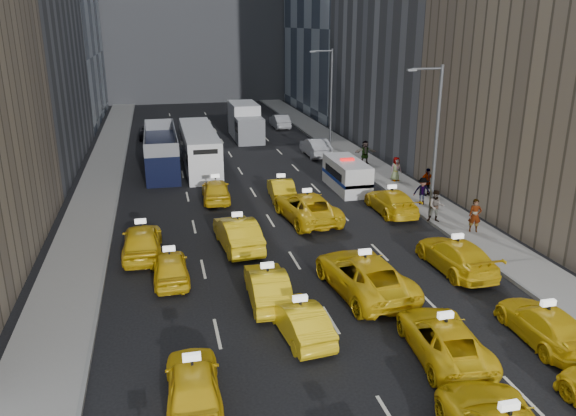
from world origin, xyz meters
The scene contains 36 objects.
ground centered at (0.00, 0.00, 0.00)m, with size 160.00×160.00×0.00m, color black.
sidewalk_west centered at (-10.50, 25.00, 0.07)m, with size 3.00×90.00×0.15m, color gray.
sidewalk_east centered at (10.50, 25.00, 0.07)m, with size 3.00×90.00×0.15m, color gray.
curb_west centered at (-9.05, 25.00, 0.09)m, with size 0.15×90.00×0.18m, color slate.
curb_east centered at (9.05, 25.00, 0.09)m, with size 0.15×90.00×0.18m, color slate.
streetlight_near centered at (9.18, 12.00, 4.92)m, with size 2.15×0.22×9.00m.
streetlight_far centered at (9.18, 32.00, 4.92)m, with size 2.15×0.22×9.00m.
taxi_4 centered at (-5.65, -1.90, 0.71)m, with size 1.67×4.15×1.41m, color yellow.
taxi_5 centered at (-1.48, 1.15, 0.67)m, with size 1.42×4.06×1.34m, color yellow.
taxi_6 centered at (3.12, -1.22, 0.67)m, with size 2.23×4.84×1.35m, color yellow.
taxi_7 centered at (7.20, -1.24, 0.67)m, with size 1.87×4.60×1.33m, color yellow.
taxi_8 centered at (-6.04, 7.08, 0.68)m, with size 1.59×3.96×1.35m, color yellow.
taxi_9 centered at (-2.14, 4.09, 0.72)m, with size 1.53×4.39×1.45m, color yellow.
taxi_10 centered at (2.12, 4.04, 0.83)m, with size 2.76×5.98×1.66m, color yellow.
taxi_11 centered at (7.17, 5.19, 0.75)m, with size 2.09×5.14×1.49m, color yellow.
taxi_12 centered at (-7.30, 10.34, 0.81)m, with size 1.92×4.76×1.62m, color yellow.
taxi_13 centered at (-2.48, 10.27, 0.81)m, with size 1.72×4.95×1.63m, color yellow.
taxi_14 centered at (2.13, 13.61, 0.81)m, with size 2.70×5.86×1.63m, color yellow.
taxi_15 centered at (7.55, 13.75, 0.73)m, with size 2.03×5.00×1.45m, color yellow.
taxi_16 centered at (-2.71, 18.61, 0.74)m, with size 1.76×4.36×1.49m, color yellow.
taxi_17 centered at (1.57, 18.14, 0.69)m, with size 1.45×4.17×1.37m, color yellow.
nypd_van centered at (6.53, 19.20, 1.01)m, with size 2.69×5.44×2.24m.
double_decker centered at (-5.98, 27.92, 1.55)m, with size 3.11×10.88×3.13m.
city_bus centered at (-2.97, 28.12, 1.52)m, with size 2.84×11.96×3.07m.
box_truck centered at (2.51, 38.74, 1.70)m, with size 2.90×7.64×3.45m.
misc_car_0 centered at (7.24, 29.65, 0.79)m, with size 1.68×4.82×1.59m, color #ADAFB5.
misc_car_1 centered at (-6.84, 41.34, 0.67)m, with size 2.21×4.80×1.33m, color black.
misc_car_2 centered at (2.73, 46.81, 0.76)m, with size 2.12×5.21×1.51m, color gray.
misc_car_3 centered at (-1.46, 44.55, 0.75)m, with size 1.77×4.41×1.50m, color black.
misc_car_4 centered at (7.16, 43.80, 0.75)m, with size 1.59×4.56×1.50m, color #A1A3A9.
pedestrian_0 centered at (10.56, 9.26, 1.09)m, with size 0.68×0.45×1.87m, color gray.
pedestrian_1 centered at (9.23, 11.23, 1.09)m, with size 0.92×0.50×1.89m, color gray.
pedestrian_2 centered at (9.96, 14.44, 1.03)m, with size 1.13×0.47×1.75m, color gray.
pedestrian_3 centered at (11.13, 16.19, 1.08)m, with size 1.09×0.49×1.85m, color gray.
pedestrian_4 centered at (10.59, 20.05, 1.03)m, with size 0.86×0.47×1.77m, color gray.
pedestrian_5 centered at (10.23, 25.43, 1.10)m, with size 1.77×0.51×1.91m, color gray.
Camera 1 is at (-6.16, -16.79, 11.24)m, focal length 35.00 mm.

